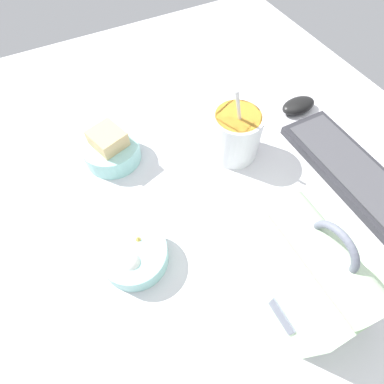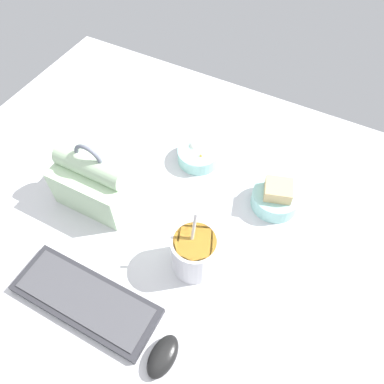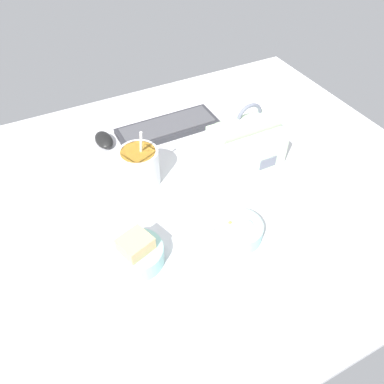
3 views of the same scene
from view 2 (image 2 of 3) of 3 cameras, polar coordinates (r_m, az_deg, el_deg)
desk_surface at (r=95.10cm, az=-2.20°, el=-4.32°), size 140.00×110.00×2.00cm
keyboard at (r=86.97cm, az=-15.87°, el=-15.46°), size 32.59×11.92×2.10cm
lunch_bag at (r=95.17cm, az=-14.38°, el=1.76°), size 19.10×13.68×19.33cm
soup_cup at (r=83.28cm, az=0.41°, el=-9.14°), size 10.57×10.57×17.87cm
bento_bowl_sandwich at (r=96.48cm, az=12.67°, el=-0.81°), size 12.06×12.06×7.83cm
bento_bowl_snacks at (r=104.06cm, az=1.03°, el=5.69°), size 11.71×11.71×5.15cm
computer_mouse at (r=80.41cm, az=-4.47°, el=-23.69°), size 5.08×8.90×2.97cm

